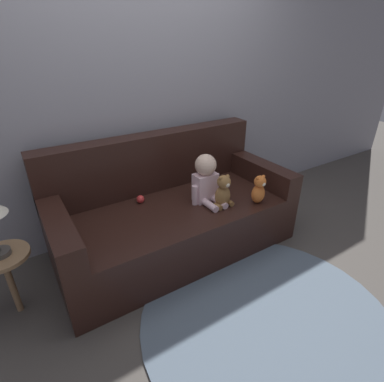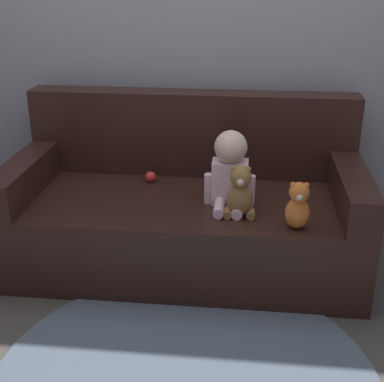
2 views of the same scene
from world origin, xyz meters
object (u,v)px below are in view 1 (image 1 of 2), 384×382
(plush_toy_side, at_px, (259,190))
(toy_ball, at_px, (140,199))
(couch, at_px, (172,212))
(person_baby, at_px, (206,180))
(teddy_bear_brown, at_px, (223,192))

(plush_toy_side, height_order, toy_ball, plush_toy_side)
(couch, height_order, toy_ball, couch)
(person_baby, bearing_deg, teddy_bear_brown, -68.73)
(couch, bearing_deg, teddy_bear_brown, -43.82)
(teddy_bear_brown, bearing_deg, plush_toy_side, -21.34)
(person_baby, xyz_separation_m, toy_ball, (-0.47, 0.25, -0.16))
(person_baby, bearing_deg, couch, 149.89)
(couch, height_order, person_baby, couch)
(person_baby, distance_m, teddy_bear_brown, 0.17)
(person_baby, distance_m, plush_toy_side, 0.43)
(couch, xyz_separation_m, toy_ball, (-0.22, 0.11, 0.14))
(plush_toy_side, bearing_deg, toy_ball, 147.62)
(person_baby, xyz_separation_m, teddy_bear_brown, (0.06, -0.15, -0.06))
(person_baby, relative_size, plush_toy_side, 1.65)
(couch, bearing_deg, person_baby, -30.11)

